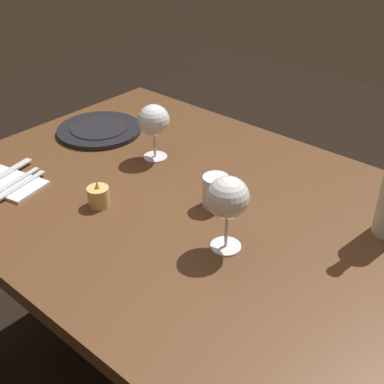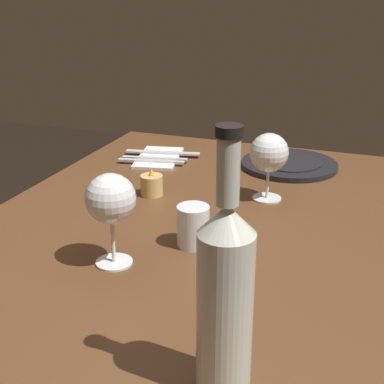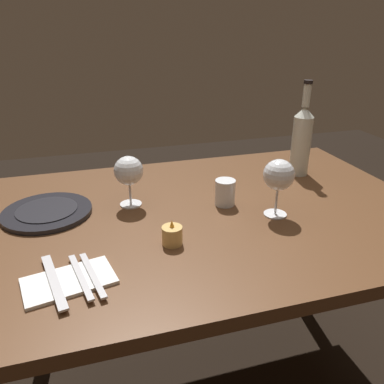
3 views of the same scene
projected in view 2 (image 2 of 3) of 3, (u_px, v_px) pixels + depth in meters
name	position (u px, v px, depth m)	size (l,w,h in m)	color
dining_table	(191.00, 272.00, 1.14)	(1.30, 0.90, 0.74)	#56351E
wine_glass_left	(269.00, 154.00, 1.23)	(0.09, 0.09, 0.15)	white
wine_glass_right	(111.00, 201.00, 0.95)	(0.09, 0.09, 0.17)	white
wine_bottle	(225.00, 295.00, 0.65)	(0.07, 0.07, 0.33)	silver
water_tumbler	(193.00, 228.00, 1.04)	(0.06, 0.06, 0.08)	white
votive_candle	(152.00, 186.00, 1.29)	(0.05, 0.05, 0.07)	#DBB266
dinner_plate	(289.00, 164.00, 1.48)	(0.25, 0.25, 0.02)	black
folded_napkin	(159.00, 158.00, 1.54)	(0.21, 0.15, 0.01)	white
fork_inner	(155.00, 158.00, 1.52)	(0.05, 0.18, 0.00)	silver
fork_outer	(151.00, 161.00, 1.50)	(0.05, 0.18, 0.00)	silver
table_knife	(163.00, 153.00, 1.57)	(0.06, 0.21, 0.00)	silver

